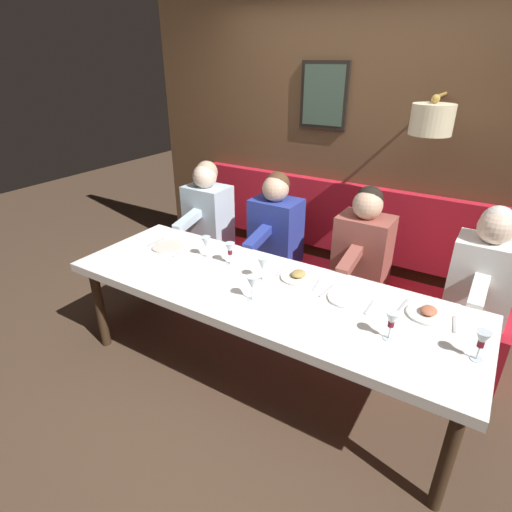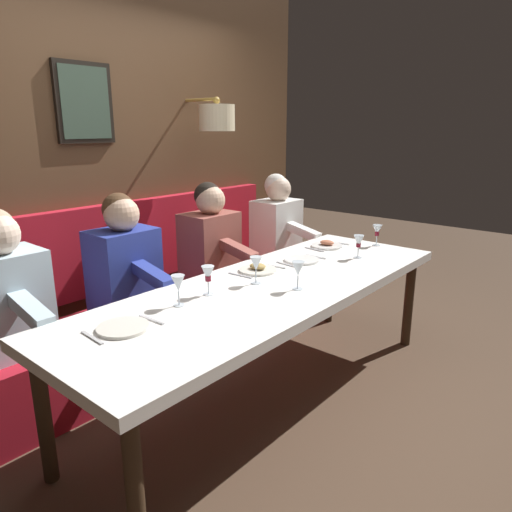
% 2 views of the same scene
% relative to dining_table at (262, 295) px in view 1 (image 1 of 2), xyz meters
% --- Properties ---
extents(ground_plane, '(12.00, 12.00, 0.00)m').
position_rel_dining_table_xyz_m(ground_plane, '(0.00, 0.00, -0.68)').
color(ground_plane, '#4C3828').
extents(dining_table, '(0.90, 2.69, 0.74)m').
position_rel_dining_table_xyz_m(dining_table, '(0.00, 0.00, 0.00)').
color(dining_table, white).
rests_on(dining_table, ground_plane).
extents(banquette_bench, '(0.52, 2.89, 0.45)m').
position_rel_dining_table_xyz_m(banquette_bench, '(0.89, 0.00, -0.45)').
color(banquette_bench, red).
rests_on(banquette_bench, ground_plane).
extents(back_wall_panel, '(0.59, 4.09, 2.90)m').
position_rel_dining_table_xyz_m(back_wall_panel, '(1.46, -0.01, 0.69)').
color(back_wall_panel, brown).
rests_on(back_wall_panel, ground_plane).
extents(diner_nearest, '(0.60, 0.40, 0.79)m').
position_rel_dining_table_xyz_m(diner_nearest, '(0.88, -1.19, 0.14)').
color(diner_nearest, white).
rests_on(diner_nearest, banquette_bench).
extents(diner_near, '(0.60, 0.40, 0.79)m').
position_rel_dining_table_xyz_m(diner_near, '(0.88, -0.37, 0.14)').
color(diner_near, '#934C42').
rests_on(diner_near, banquette_bench).
extents(diner_middle, '(0.60, 0.40, 0.79)m').
position_rel_dining_table_xyz_m(diner_middle, '(0.88, 0.40, 0.14)').
color(diner_middle, '#283893').
rests_on(diner_middle, banquette_bench).
extents(diner_far, '(0.60, 0.40, 0.79)m').
position_rel_dining_table_xyz_m(diner_far, '(0.88, 1.14, 0.14)').
color(diner_far, silver).
rests_on(diner_far, banquette_bench).
extents(place_setting_0, '(0.24, 0.33, 0.05)m').
position_rel_dining_table_xyz_m(place_setting_0, '(0.23, -0.98, 0.08)').
color(place_setting_0, white).
rests_on(place_setting_0, dining_table).
extents(place_setting_1, '(0.24, 0.32, 0.05)m').
position_rel_dining_table_xyz_m(place_setting_1, '(0.23, -0.14, 0.08)').
color(place_setting_1, silver).
rests_on(place_setting_1, dining_table).
extents(place_setting_2, '(0.24, 0.31, 0.01)m').
position_rel_dining_table_xyz_m(place_setting_2, '(0.12, 0.93, 0.07)').
color(place_setting_2, silver).
rests_on(place_setting_2, dining_table).
extents(place_setting_3, '(0.24, 0.31, 0.01)m').
position_rel_dining_table_xyz_m(place_setting_3, '(0.15, -0.52, 0.07)').
color(place_setting_3, white).
rests_on(place_setting_3, dining_table).
extents(wine_glass_0, '(0.07, 0.07, 0.16)m').
position_rel_dining_table_xyz_m(wine_glass_0, '(0.08, 0.05, 0.18)').
color(wine_glass_0, silver).
rests_on(wine_glass_0, dining_table).
extents(wine_glass_1, '(0.07, 0.07, 0.16)m').
position_rel_dining_table_xyz_m(wine_glass_1, '(0.15, 0.58, 0.18)').
color(wine_glass_1, silver).
rests_on(wine_glass_1, dining_table).
extents(wine_glass_2, '(0.07, 0.07, 0.16)m').
position_rel_dining_table_xyz_m(wine_glass_2, '(-0.17, -0.03, 0.18)').
color(wine_glass_2, silver).
rests_on(wine_glass_2, dining_table).
extents(wine_glass_3, '(0.07, 0.07, 0.16)m').
position_rel_dining_table_xyz_m(wine_glass_3, '(-0.05, -1.26, 0.18)').
color(wine_glass_3, silver).
rests_on(wine_glass_3, dining_table).
extents(wine_glass_4, '(0.07, 0.07, 0.16)m').
position_rel_dining_table_xyz_m(wine_glass_4, '(0.15, 0.36, 0.18)').
color(wine_glass_4, silver).
rests_on(wine_glass_4, dining_table).
extents(wine_glass_5, '(0.07, 0.07, 0.16)m').
position_rel_dining_table_xyz_m(wine_glass_5, '(-0.11, -0.84, 0.18)').
color(wine_glass_5, silver).
rests_on(wine_glass_5, dining_table).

